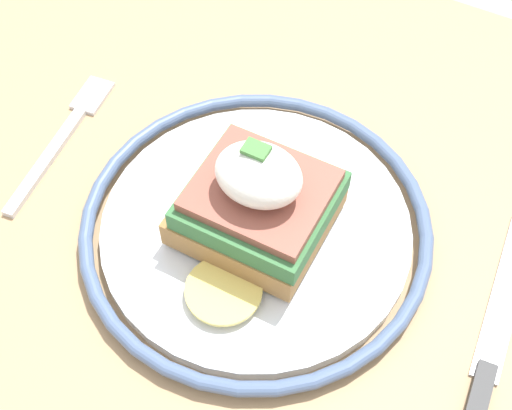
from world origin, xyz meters
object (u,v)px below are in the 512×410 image
at_px(plate, 256,227).
at_px(fork, 64,135).
at_px(sandwich, 258,202).
at_px(knife, 489,358).

height_order(plate, fork, plate).
xyz_separation_m(plate, sandwich, (0.00, -0.00, 0.04)).
bearing_deg(fork, knife, -3.91).
bearing_deg(plate, fork, 177.17).
bearing_deg(sandwich, knife, -4.31).
xyz_separation_m(fork, knife, (0.35, -0.02, 0.00)).
distance_m(fork, knife, 0.35).
height_order(sandwich, knife, sandwich).
xyz_separation_m(plate, knife, (0.17, -0.02, -0.01)).
xyz_separation_m(sandwich, knife, (0.17, -0.01, -0.04)).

